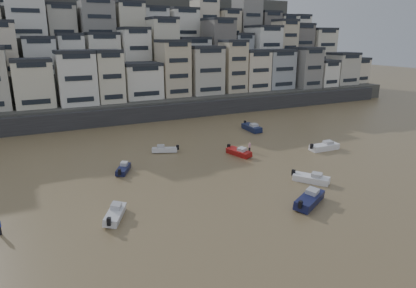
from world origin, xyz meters
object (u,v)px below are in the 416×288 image
boat_i (252,127)px  boat_f (123,168)px  boat_e (239,151)px  boat_h (165,149)px  boat_a (310,198)px  boat_d (324,145)px  boat_j (115,213)px  person_pink (250,147)px  boat_b (311,177)px

boat_i → boat_f: boat_i is taller
boat_f → boat_e: boat_e is taller
boat_f → boat_h: boat_h is taller
boat_i → boat_a: boat_i is taller
boat_f → boat_e: size_ratio=0.88×
boat_a → boat_h: (-7.90, 26.02, -0.19)m
boat_a → boat_f: size_ratio=1.35×
boat_a → boat_d: 22.52m
boat_h → boat_i: bearing=-142.1°
boat_j → person_pink: size_ratio=2.83×
person_pink → boat_b: bearing=-89.5°
boat_j → boat_b: 25.36m
boat_j → boat_h: boat_j is taller
boat_e → person_pink: size_ratio=2.89×
person_pink → boat_f: bearing=179.6°
boat_b → boat_f: 25.75m
boat_i → boat_f: size_ratio=1.39×
boat_e → boat_d: (14.40, -3.89, 0.10)m
boat_a → boat_d: (16.59, 15.22, -0.03)m
boat_a → boat_j: bearing=134.2°
boat_j → boat_e: 26.07m
boat_f → boat_d: (32.91, -4.67, 0.18)m
boat_b → person_pink: size_ratio=2.91×
boat_j → boat_b: bearing=-66.3°
boat_i → person_pink: (-8.34, -12.16, 0.03)m
boat_f → person_pink: person_pink is taller
boat_i → boat_a: 34.44m
boat_j → boat_f: 14.13m
boat_a → boat_h: bearing=78.4°
boat_a → boat_e: size_ratio=1.18×
boat_d → boat_b: bearing=-138.0°
boat_h → boat_d: boat_d is taller
boat_j → boat_d: (37.17, 8.80, 0.11)m
boat_j → person_pink: (25.20, 13.33, 0.20)m
boat_j → boat_f: boat_j is taller
boat_d → person_pink: person_pink is taller
boat_b → boat_h: bearing=177.1°
boat_i → boat_h: boat_i is taller
boat_d → boat_f: bearing=173.3°
boat_f → boat_h: 10.41m
boat_i → boat_j: size_ratio=1.24×
boat_a → boat_e: bearing=54.9°
boat_a → boat_d: boat_a is taller
boat_j → boat_h: 23.34m
boat_a → boat_e: boat_a is taller
boat_i → person_pink: 14.75m
boat_i → boat_h: bearing=-70.7°
boat_a → boat_f: boat_a is taller
boat_j → boat_f: bearing=9.2°
boat_i → boat_j: bearing=-49.2°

